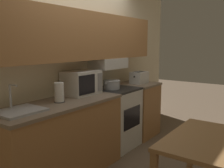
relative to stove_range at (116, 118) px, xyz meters
name	(u,v)px	position (x,y,z in m)	size (l,w,h in m)	color
ground_plane	(80,152)	(-0.51, 0.30, -0.46)	(16.00, 16.00, 0.00)	brown
wall_back	(82,53)	(-0.50, 0.24, 1.01)	(5.33, 0.38, 2.55)	beige
lower_counter_main	(61,140)	(-1.16, -0.01, 0.00)	(1.66, 0.64, 0.92)	#B27A47
lower_counter_right_stub	(137,109)	(0.65, -0.01, 0.00)	(0.64, 0.64, 0.92)	#B27A47
stove_range	(116,118)	(0.00, 0.00, 0.00)	(0.65, 0.60, 0.92)	silver
cooking_pot	(112,84)	(-0.07, 0.02, 0.53)	(0.34, 0.26, 0.13)	#B7BABF
microwave	(82,83)	(-0.65, 0.10, 0.62)	(0.48, 0.34, 0.32)	silver
toaster	(139,77)	(0.67, -0.03, 0.56)	(0.33, 0.22, 0.20)	silver
sink_basin	(19,110)	(-1.68, -0.01, 0.48)	(0.44, 0.38, 0.27)	#B7BABF
paper_towel_roll	(59,92)	(-1.14, 0.00, 0.58)	(0.13, 0.13, 0.23)	black
dining_table	(204,150)	(-0.80, -1.56, 0.16)	(1.03, 0.62, 0.74)	#9E7042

